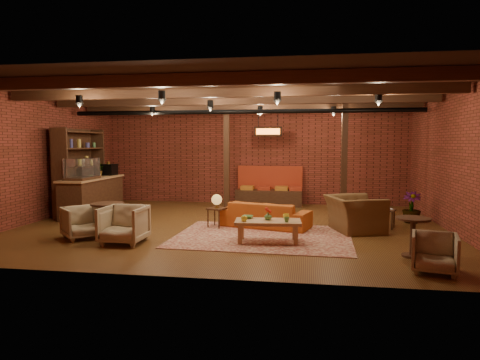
% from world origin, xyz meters
% --- Properties ---
extents(floor, '(10.00, 10.00, 0.00)m').
position_xyz_m(floor, '(0.00, 0.00, 0.00)').
color(floor, '#421F10').
rests_on(floor, ground).
extents(ceiling, '(10.00, 8.00, 0.02)m').
position_xyz_m(ceiling, '(0.00, 0.00, 3.20)').
color(ceiling, black).
rests_on(ceiling, wall_back).
extents(wall_back, '(10.00, 0.02, 3.20)m').
position_xyz_m(wall_back, '(0.00, 4.00, 1.60)').
color(wall_back, maroon).
rests_on(wall_back, ground).
extents(wall_front, '(10.00, 0.02, 3.20)m').
position_xyz_m(wall_front, '(0.00, -4.00, 1.60)').
color(wall_front, maroon).
rests_on(wall_front, ground).
extents(wall_left, '(0.02, 8.00, 3.20)m').
position_xyz_m(wall_left, '(-5.00, 0.00, 1.60)').
color(wall_left, maroon).
rests_on(wall_left, ground).
extents(wall_right, '(0.02, 8.00, 3.20)m').
position_xyz_m(wall_right, '(5.00, 0.00, 1.60)').
color(wall_right, maroon).
rests_on(wall_right, ground).
extents(ceiling_beams, '(9.80, 6.40, 0.22)m').
position_xyz_m(ceiling_beams, '(0.00, 0.00, 3.08)').
color(ceiling_beams, black).
rests_on(ceiling_beams, ceiling).
extents(ceiling_pipe, '(9.60, 0.12, 0.12)m').
position_xyz_m(ceiling_pipe, '(0.00, 1.60, 2.85)').
color(ceiling_pipe, black).
rests_on(ceiling_pipe, ceiling).
extents(post_left, '(0.16, 0.16, 3.20)m').
position_xyz_m(post_left, '(-0.60, 2.60, 1.60)').
color(post_left, black).
rests_on(post_left, ground).
extents(post_right, '(0.16, 0.16, 3.20)m').
position_xyz_m(post_right, '(2.80, 2.00, 1.60)').
color(post_right, black).
rests_on(post_right, ground).
extents(service_counter, '(0.80, 2.50, 1.60)m').
position_xyz_m(service_counter, '(-4.10, 1.00, 0.80)').
color(service_counter, black).
rests_on(service_counter, ground).
extents(plant_counter, '(0.35, 0.39, 0.30)m').
position_xyz_m(plant_counter, '(-4.00, 1.20, 1.22)').
color(plant_counter, '#337F33').
rests_on(plant_counter, service_counter).
extents(shelving_hutch, '(0.52, 2.00, 2.40)m').
position_xyz_m(shelving_hutch, '(-4.50, 1.10, 1.20)').
color(shelving_hutch, black).
rests_on(shelving_hutch, ground).
extents(banquette, '(2.10, 0.70, 1.00)m').
position_xyz_m(banquette, '(0.60, 3.55, 0.50)').
color(banquette, '#A7321B').
rests_on(banquette, ground).
extents(service_sign, '(0.86, 0.06, 0.30)m').
position_xyz_m(service_sign, '(0.60, 3.10, 2.35)').
color(service_sign, orange).
rests_on(service_sign, ceiling).
extents(ceiling_spotlights, '(6.40, 4.40, 0.28)m').
position_xyz_m(ceiling_spotlights, '(0.00, 0.00, 2.86)').
color(ceiling_spotlights, black).
rests_on(ceiling_spotlights, ceiling).
extents(rug, '(3.81, 2.96, 0.01)m').
position_xyz_m(rug, '(0.87, -1.05, 0.01)').
color(rug, maroon).
rests_on(rug, floor).
extents(sofa, '(2.24, 1.37, 0.61)m').
position_xyz_m(sofa, '(0.83, -0.02, 0.31)').
color(sofa, '#A74917').
rests_on(sofa, floor).
extents(coffee_table, '(1.36, 0.75, 0.70)m').
position_xyz_m(coffee_table, '(1.02, -1.56, 0.40)').
color(coffee_table, '#A9844E').
rests_on(coffee_table, floor).
extents(side_table_lamp, '(0.48, 0.48, 0.79)m').
position_xyz_m(side_table_lamp, '(-0.31, -0.19, 0.60)').
color(side_table_lamp, black).
rests_on(side_table_lamp, floor).
extents(round_table_left, '(0.70, 0.70, 0.73)m').
position_xyz_m(round_table_left, '(-2.39, -1.58, 0.49)').
color(round_table_left, black).
rests_on(round_table_left, floor).
extents(armchair_a, '(0.99, 0.99, 0.74)m').
position_xyz_m(armchair_a, '(-2.87, -1.79, 0.37)').
color(armchair_a, beige).
rests_on(armchair_a, floor).
extents(armchair_b, '(0.82, 0.77, 0.84)m').
position_xyz_m(armchair_b, '(-1.80, -2.09, 0.42)').
color(armchair_b, beige).
rests_on(armchair_b, floor).
extents(armchair_right, '(1.14, 1.42, 1.08)m').
position_xyz_m(armchair_right, '(2.87, -0.19, 0.54)').
color(armchair_right, brown).
rests_on(armchair_right, floor).
extents(side_table_book, '(0.51, 0.51, 0.46)m').
position_xyz_m(side_table_book, '(3.65, 0.33, 0.41)').
color(side_table_book, black).
rests_on(side_table_book, floor).
extents(round_table_right, '(0.60, 0.60, 0.70)m').
position_xyz_m(round_table_right, '(3.65, -2.25, 0.47)').
color(round_table_right, black).
rests_on(round_table_right, floor).
extents(armchair_far, '(0.79, 0.75, 0.68)m').
position_xyz_m(armchair_far, '(3.76, -3.16, 0.34)').
color(armchair_far, beige).
rests_on(armchair_far, floor).
extents(plant_tall, '(1.57, 1.57, 2.35)m').
position_xyz_m(plant_tall, '(4.40, 1.12, 1.18)').
color(plant_tall, '#4C7F4C').
rests_on(plant_tall, floor).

